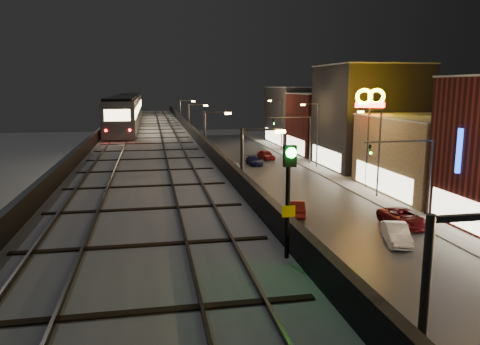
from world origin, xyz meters
TOP-DOWN VIEW (x-y plane):
  - road_surface at (7.50, 35.00)m, footprint 17.00×120.00m
  - sidewalk_right at (17.50, 35.00)m, footprint 4.00×120.00m
  - under_viaduct_pavement at (-6.00, 35.00)m, footprint 11.00×120.00m
  - elevated_viaduct at (-6.00, 31.84)m, footprint 9.00×100.00m
  - viaduct_trackbed at (-6.01, 31.97)m, footprint 8.40×100.00m
  - viaduct_parapet_streetside at (-1.65, 32.00)m, footprint 0.30×100.00m
  - viaduct_parapet_far at (-10.35, 32.00)m, footprint 0.30×100.00m
  - building_c at (23.99, 32.00)m, footprint 12.20×15.20m
  - building_d at (23.99, 48.00)m, footprint 12.20×13.20m
  - building_e at (23.99, 62.00)m, footprint 12.20×12.20m
  - building_f at (23.99, 76.00)m, footprint 12.20×16.20m
  - streetlight_left_1 at (-0.43, 13.00)m, footprint 2.57×0.28m
  - streetlight_left_2 at (-0.43, 31.00)m, footprint 2.57×0.28m
  - streetlight_right_2 at (16.73, 31.00)m, footprint 2.56×0.28m
  - streetlight_left_3 at (-0.43, 49.00)m, footprint 2.57×0.28m
  - streetlight_right_3 at (16.73, 49.00)m, footprint 2.56×0.28m
  - streetlight_left_4 at (-0.43, 67.00)m, footprint 2.57×0.28m
  - streetlight_right_4 at (16.73, 67.00)m, footprint 2.56×0.28m
  - traffic_light_rig_a at (15.84, 22.00)m, footprint 6.10×0.34m
  - traffic_light_rig_b at (15.84, 52.00)m, footprint 6.10×0.34m
  - subway_train at (-8.50, 47.92)m, footprint 3.01×36.49m
  - rail_signal at (-2.10, -0.69)m, footprint 0.36×0.44m
  - car_near_white at (6.60, 25.71)m, footprint 2.51×4.51m
  - car_mid_silver at (1.34, 32.41)m, footprint 2.66×5.25m
  - car_mid_dark at (4.69, 46.60)m, footprint 3.24×5.50m
  - car_far_white at (2.90, 56.09)m, footprint 2.46×4.16m
  - car_onc_silver at (11.53, 17.29)m, footprint 2.78×4.64m
  - car_onc_dark at (14.33, 21.15)m, footprint 2.76×5.17m
  - car_onc_white at (8.82, 52.55)m, footprint 2.08×4.39m
  - car_onc_red at (11.77, 57.21)m, footprint 2.31×4.46m
  - sign_mcdonalds at (18.00, 35.58)m, footprint 3.28×0.91m
  - sign_carwash at (18.50, 19.64)m, footprint 1.56×0.35m

SIDE VIEW (x-z plane):
  - road_surface at x=7.50m, z-range 0.00..0.06m
  - under_viaduct_pavement at x=-6.00m, z-range 0.00..0.06m
  - sidewalk_right at x=17.50m, z-range 0.00..0.14m
  - car_onc_white at x=8.82m, z-range 0.00..1.24m
  - car_far_white at x=2.90m, z-range 0.00..1.33m
  - car_onc_dark at x=14.33m, z-range 0.00..1.38m
  - car_near_white at x=6.60m, z-range 0.00..1.41m
  - car_mid_silver at x=1.34m, z-range 0.00..1.42m
  - car_onc_silver at x=11.53m, z-range 0.00..1.44m
  - car_onc_red at x=11.77m, z-range 0.00..1.45m
  - car_mid_dark at x=4.69m, z-range 0.00..1.49m
  - building_c at x=23.99m, z-range 0.00..8.16m
  - traffic_light_rig_a at x=15.84m, z-range 1.00..8.00m
  - traffic_light_rig_b at x=15.84m, z-range 1.00..8.00m
  - building_e at x=23.99m, z-range 0.00..10.16m
  - streetlight_left_1 at x=-0.43m, z-range 0.74..9.74m
  - streetlight_left_2 at x=-0.43m, z-range 0.74..9.74m
  - streetlight_right_2 at x=16.73m, z-range 0.74..9.74m
  - streetlight_left_3 at x=-0.43m, z-range 0.74..9.74m
  - streetlight_right_3 at x=16.73m, z-range 0.74..9.74m
  - streetlight_left_4 at x=-0.43m, z-range 0.74..9.74m
  - streetlight_right_4 at x=16.73m, z-range 0.74..9.74m
  - building_f at x=23.99m, z-range 0.00..11.16m
  - elevated_viaduct at x=-6.00m, z-range 2.47..8.77m
  - sign_carwash at x=18.50m, z-range 1.64..9.72m
  - viaduct_trackbed at x=-6.01m, z-range 6.23..6.55m
  - viaduct_parapet_streetside at x=-1.65m, z-range 6.30..7.40m
  - viaduct_parapet_far at x=-10.35m, z-range 6.30..7.40m
  - building_d at x=23.99m, z-range 0.00..14.16m
  - subway_train at x=-8.50m, z-range 6.61..10.20m
  - rail_signal at x=-2.10m, z-range 7.28..10.44m
  - sign_mcdonalds at x=18.00m, z-range 3.61..14.66m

